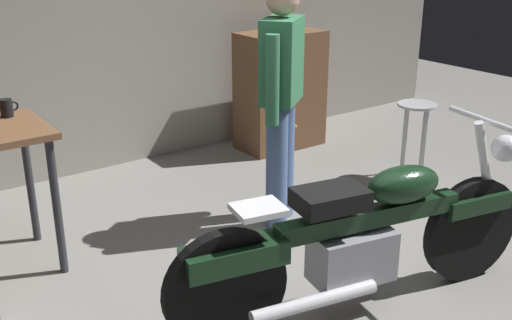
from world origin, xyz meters
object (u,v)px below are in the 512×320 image
at_px(person_standing, 281,95).
at_px(mug_black_matte, 7,108).
at_px(motorcycle, 364,235).
at_px(shop_stool, 416,120).
at_px(wooden_dresser, 280,90).

distance_m(person_standing, mug_black_matte, 1.74).
distance_m(motorcycle, shop_stool, 2.08).
xyz_separation_m(motorcycle, person_standing, (0.33, 1.14, 0.48)).
bearing_deg(wooden_dresser, shop_stool, -72.70).
height_order(person_standing, wooden_dresser, person_standing).
distance_m(wooden_dresser, mug_black_matte, 2.73).
relative_size(person_standing, shop_stool, 2.61).
height_order(shop_stool, wooden_dresser, wooden_dresser).
distance_m(shop_stool, wooden_dresser, 1.36).
relative_size(wooden_dresser, mug_black_matte, 9.87).
bearing_deg(person_standing, motorcycle, 36.11).
xyz_separation_m(shop_stool, wooden_dresser, (-0.40, 1.29, 0.05)).
bearing_deg(motorcycle, wooden_dresser, 72.55).
bearing_deg(mug_black_matte, shop_stool, -12.25).
xyz_separation_m(shop_stool, mug_black_matte, (-3.03, 0.66, 0.46)).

